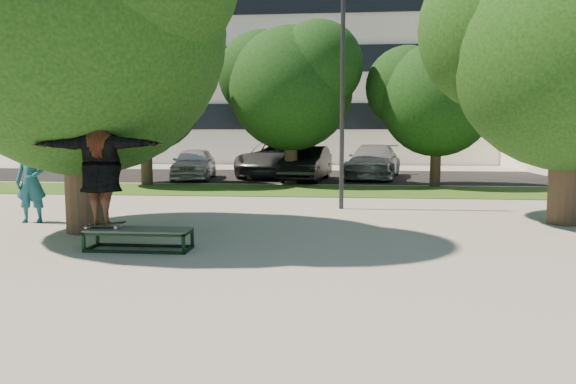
# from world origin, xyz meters

# --- Properties ---
(ground) EXTENTS (120.00, 120.00, 0.00)m
(ground) POSITION_xyz_m (0.00, 0.00, 0.00)
(ground) COLOR gray
(ground) RESTS_ON ground
(grass_strip) EXTENTS (30.00, 4.00, 0.02)m
(grass_strip) POSITION_xyz_m (1.00, 9.50, 0.01)
(grass_strip) COLOR #274914
(grass_strip) RESTS_ON ground
(asphalt_strip) EXTENTS (40.00, 8.00, 0.01)m
(asphalt_strip) POSITION_xyz_m (0.00, 16.00, 0.01)
(asphalt_strip) COLOR black
(asphalt_strip) RESTS_ON ground
(tree_left) EXTENTS (6.96, 5.95, 7.12)m
(tree_left) POSITION_xyz_m (-4.29, 1.09, 4.42)
(tree_left) COLOR #38281E
(tree_left) RESTS_ON ground
(tree_right) EXTENTS (6.24, 5.33, 6.51)m
(tree_right) POSITION_xyz_m (5.92, 3.08, 4.09)
(tree_right) COLOR #38281E
(tree_right) RESTS_ON ground
(bg_tree_left) EXTENTS (5.28, 4.51, 5.77)m
(bg_tree_left) POSITION_xyz_m (-6.57, 11.07, 3.73)
(bg_tree_left) COLOR #38281E
(bg_tree_left) RESTS_ON ground
(bg_tree_mid) EXTENTS (5.76, 4.92, 6.24)m
(bg_tree_mid) POSITION_xyz_m (-1.08, 12.08, 4.02)
(bg_tree_mid) COLOR #38281E
(bg_tree_mid) RESTS_ON ground
(bg_tree_right) EXTENTS (5.04, 4.31, 5.43)m
(bg_tree_right) POSITION_xyz_m (4.43, 11.57, 3.49)
(bg_tree_right) COLOR #38281E
(bg_tree_right) RESTS_ON ground
(lamppost) EXTENTS (0.25, 0.15, 6.11)m
(lamppost) POSITION_xyz_m (1.00, 5.00, 3.15)
(lamppost) COLOR #2D2D30
(lamppost) RESTS_ON ground
(office_building) EXTENTS (30.00, 14.12, 16.00)m
(office_building) POSITION_xyz_m (-2.00, 31.98, 8.00)
(office_building) COLOR silver
(office_building) RESTS_ON ground
(grind_box) EXTENTS (1.80, 0.60, 0.38)m
(grind_box) POSITION_xyz_m (-2.50, -0.64, 0.19)
(grind_box) COLOR black
(grind_box) RESTS_ON ground
(skater_rig) EXTENTS (2.27, 0.95, 1.87)m
(skater_rig) POSITION_xyz_m (-3.15, -0.64, 1.35)
(skater_rig) COLOR white
(skater_rig) RESTS_ON grind_box
(bystander) EXTENTS (0.73, 0.52, 1.87)m
(bystander) POSITION_xyz_m (-5.99, 2.03, 0.93)
(bystander) COLOR #1A5264
(bystander) RESTS_ON ground
(car_silver_a) EXTENTS (2.11, 4.23, 1.38)m
(car_silver_a) POSITION_xyz_m (-5.38, 13.74, 0.69)
(car_silver_a) COLOR silver
(car_silver_a) RESTS_ON asphalt_strip
(car_dark) EXTENTS (2.10, 4.57, 1.45)m
(car_dark) POSITION_xyz_m (-0.50, 13.50, 0.73)
(car_dark) COLOR black
(car_dark) RESTS_ON asphalt_strip
(car_grey) EXTENTS (3.43, 6.16, 1.63)m
(car_grey) POSITION_xyz_m (-2.00, 15.56, 0.81)
(car_grey) COLOR #58575C
(car_grey) RESTS_ON asphalt_strip
(car_silver_b) EXTENTS (2.91, 5.41, 1.49)m
(car_silver_b) POSITION_xyz_m (2.40, 15.14, 0.74)
(car_silver_b) COLOR #B6B7BB
(car_silver_b) RESTS_ON asphalt_strip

